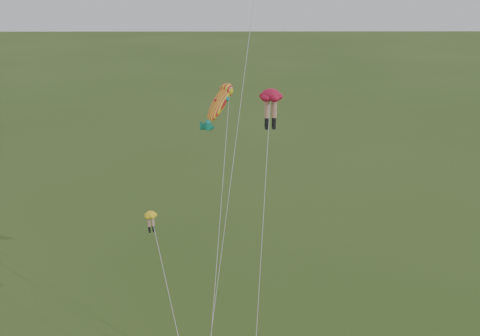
{
  "coord_description": "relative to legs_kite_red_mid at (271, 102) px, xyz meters",
  "views": [
    {
      "loc": [
        0.98,
        -23.32,
        22.32
      ],
      "look_at": [
        1.14,
        6.0,
        10.65
      ],
      "focal_mm": 40.0,
      "sensor_mm": 36.0,
      "label": 1
    }
  ],
  "objects": [
    {
      "name": "legs_kite_red_mid",
      "position": [
        0.0,
        0.0,
        0.0
      ],
      "size": [
        2.26,
        11.36,
        14.95
      ],
      "rotation": [
        0.0,
        0.0,
        0.15
      ],
      "color": "#B41232",
      "rests_on": "ground"
    },
    {
      "name": "legs_kite_yellow",
      "position": [
        -6.9,
        -3.46,
        -6.73
      ],
      "size": [
        3.46,
        7.46,
        8.36
      ],
      "rotation": [
        0.0,
        0.0,
        0.31
      ],
      "color": "yellow",
      "rests_on": "ground"
    },
    {
      "name": "fish_kite",
      "position": [
        -3.07,
        0.17,
        -0.18
      ],
      "size": [
        2.37,
        10.93,
        15.39
      ],
      "rotation": [
        0.71,
        0.0,
        -0.62
      ],
      "color": "yellow",
      "rests_on": "ground"
    }
  ]
}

